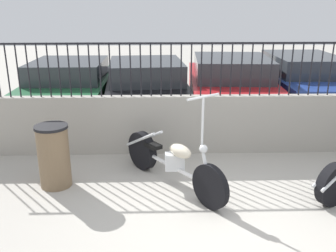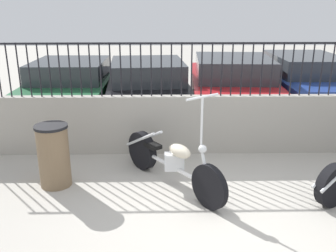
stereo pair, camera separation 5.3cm
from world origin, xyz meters
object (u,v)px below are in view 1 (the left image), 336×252
Objects in this scene: car_red at (230,85)px; car_black at (146,87)px; car_green at (71,85)px; trash_bin at (54,156)px; motorcycle_white at (168,160)px; car_blue at (299,80)px.

car_black is at bearing 93.69° from car_red.
car_red is at bearing -94.41° from car_black.
car_green is at bearing 75.10° from car_black.
car_red is at bearing 49.20° from trash_bin.
motorcycle_white reaches higher than car_red.
car_green is 0.93× the size of car_red.
motorcycle_white is 2.01× the size of trash_bin.
motorcycle_white is 3.76m from car_black.
car_blue is (5.75, 0.19, 0.05)m from car_green.
motorcycle_white is 0.47× the size of car_green.
car_red reaches higher than trash_bin.
motorcycle_white is at bearing 1.13° from trash_bin.
car_blue is at bearing -87.71° from car_green.
motorcycle_white is 4.08m from car_red.
trash_bin is 4.15m from car_green.
motorcycle_white is at bearing 160.17° from car_red.
car_black is 2.02m from car_red.
trash_bin is 0.23× the size of car_green.
car_black is (1.24, 3.76, 0.19)m from trash_bin.
car_black is at bearing 98.16° from car_blue.
motorcycle_white is 0.43× the size of car_red.
trash_bin is 3.96m from car_black.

